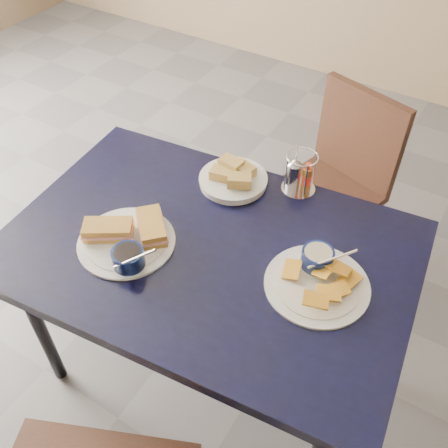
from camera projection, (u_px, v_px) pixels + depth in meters
The scene contains 7 objects.
ground at pixel (168, 354), 2.03m from camera, with size 6.00×6.00×0.00m, color #57575C.
dining_table at pixel (208, 261), 1.49m from camera, with size 1.25×0.90×0.75m.
chair_far at pixel (335, 171), 2.12m from camera, with size 0.48×0.48×0.83m.
sandwich_plate at pixel (128, 238), 1.43m from camera, with size 0.31×0.28×0.12m.
plantain_plate at pixel (318, 275), 1.34m from camera, with size 0.28×0.28×0.12m.
bread_basket at pixel (233, 178), 1.62m from camera, with size 0.22×0.22×0.07m.
condiment_caddy at pixel (299, 175), 1.58m from camera, with size 0.11×0.11×0.14m.
Camera 1 is at (0.75, -0.79, 1.81)m, focal length 40.00 mm.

